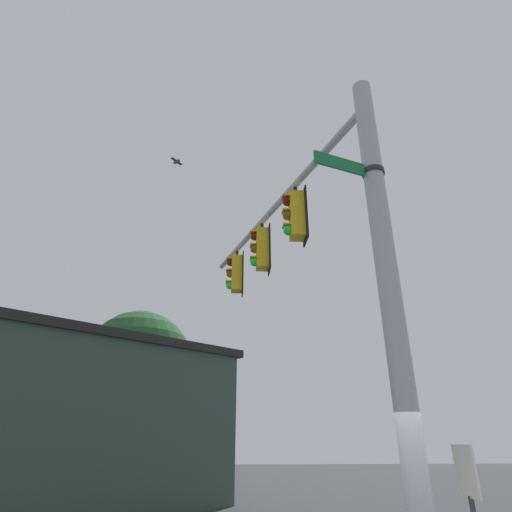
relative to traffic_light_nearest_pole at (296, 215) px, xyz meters
The scene contains 10 objects.
signal_pole 3.62m from the traffic_light_nearest_pole, 160.25° to the right, with size 0.30×0.30×7.80m, color #ADB2B7.
mast_arm 1.50m from the traffic_light_nearest_pole, 18.42° to the left, with size 0.15×0.15×7.54m, color #ADB2B7.
traffic_light_nearest_pole is the anchor object (origin of this frame).
traffic_light_mid_inner 1.81m from the traffic_light_nearest_pole, 19.29° to the left, with size 0.54×0.49×1.31m.
traffic_light_mid_outer 3.63m from the traffic_light_nearest_pole, 19.29° to the left, with size 0.54×0.49×1.31m.
street_name_sign 2.55m from the traffic_light_nearest_pole, 165.78° to the right, with size 0.54×1.17×0.22m.
bird_flying 5.73m from the traffic_light_nearest_pole, 44.79° to the left, with size 0.37×0.34×0.10m.
storefront_building 11.96m from the traffic_light_nearest_pole, 43.59° to the left, with size 13.27×14.17×5.62m.
tree_by_storefront 11.12m from the traffic_light_nearest_pole, 27.20° to the left, with size 4.27×4.27×7.18m.
historical_marker 5.70m from the traffic_light_nearest_pole, 99.82° to the right, with size 0.60×0.08×2.13m.
Camera 1 is at (-5.20, 2.16, 2.19)m, focal length 28.91 mm.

